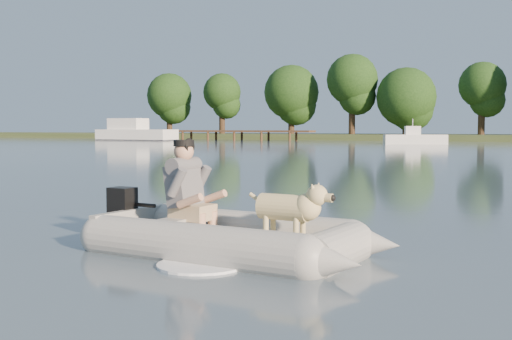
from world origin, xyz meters
The scene contains 9 objects.
water centered at (0.00, 0.00, 0.00)m, with size 160.00×160.00×0.00m, color slate.
shore_bank centered at (0.00, 62.00, 0.25)m, with size 160.00×12.00×0.70m, color #47512D.
dock centered at (-26.00, 52.00, 0.52)m, with size 18.00×2.00×1.04m, color #4C331E, non-canonical shape.
dinghy centered at (0.60, -0.60, 0.55)m, with size 4.33×2.89×1.30m, color gray, non-canonical shape.
man centered at (-0.04, -0.48, 0.73)m, with size 0.68×0.58×1.01m, color #5B5B5F, non-canonical shape.
dog centered at (1.21, -0.61, 0.49)m, with size 0.87×0.31×0.58m, color tan, non-canonical shape.
outboard_motor centered at (-0.95, -0.43, 0.29)m, with size 0.39×0.27×0.74m, color black, non-canonical shape.
cabin_cruiser centered at (-34.19, 47.41, 1.13)m, with size 8.60×3.07×2.66m, color white, non-canonical shape.
motorboat centered at (-5.92, 45.04, 0.96)m, with size 5.02×1.93×2.12m, color white, non-canonical shape.
Camera 1 is at (3.65, -6.70, 1.36)m, focal length 45.00 mm.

